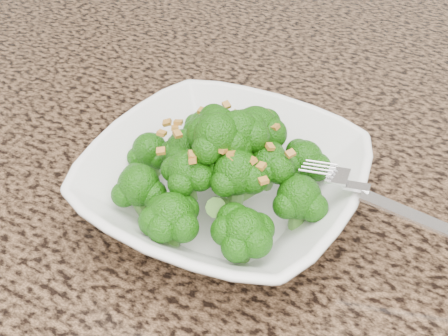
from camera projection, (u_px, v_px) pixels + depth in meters
The scene contains 5 objects.
granite_counter at pixel (356, 197), 0.58m from camera, with size 1.64×1.04×0.03m, color brown.
bowl at pixel (224, 184), 0.52m from camera, with size 0.25×0.25×0.06m, color white.
broccoli_pile at pixel (224, 126), 0.48m from camera, with size 0.22×0.22×0.07m, color #1B610B, non-canonical shape.
garlic_topping at pixel (224, 87), 0.46m from camera, with size 0.13×0.13×0.01m, color #B77F2C, non-canonical shape.
fork at pixel (361, 189), 0.46m from camera, with size 0.18×0.03×0.01m, color silver, non-canonical shape.
Camera 1 is at (0.09, -0.14, 1.28)m, focal length 45.00 mm.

